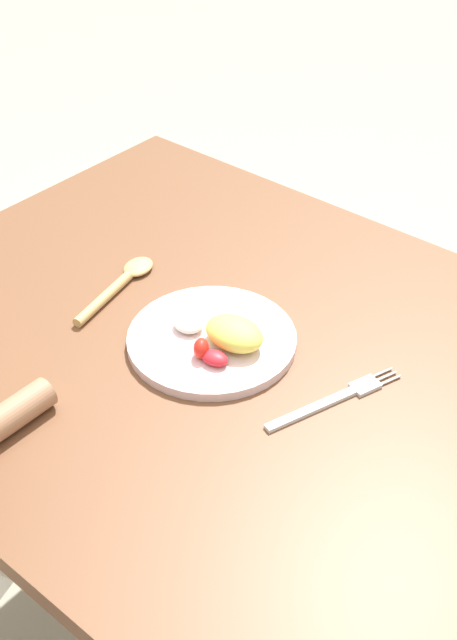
% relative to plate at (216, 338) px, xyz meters
% --- Properties ---
extents(ground_plane, '(8.00, 8.00, 0.00)m').
position_rel_plate_xyz_m(ground_plane, '(-0.00, 0.01, -0.76)').
color(ground_plane, '#9A9784').
extents(dining_table, '(1.08, 0.86, 0.74)m').
position_rel_plate_xyz_m(dining_table, '(-0.00, 0.01, -0.11)').
color(dining_table, brown).
rests_on(dining_table, ground_plane).
extents(plate, '(0.24, 0.24, 0.05)m').
position_rel_plate_xyz_m(plate, '(0.00, 0.00, 0.00)').
color(plate, silver).
rests_on(plate, dining_table).
extents(fork, '(0.09, 0.21, 0.01)m').
position_rel_plate_xyz_m(fork, '(0.20, 0.01, -0.01)').
color(fork, silver).
rests_on(fork, dining_table).
extents(spoon, '(0.07, 0.20, 0.02)m').
position_rel_plate_xyz_m(spoon, '(-0.21, 0.01, -0.01)').
color(spoon, tan).
rests_on(spoon, dining_table).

